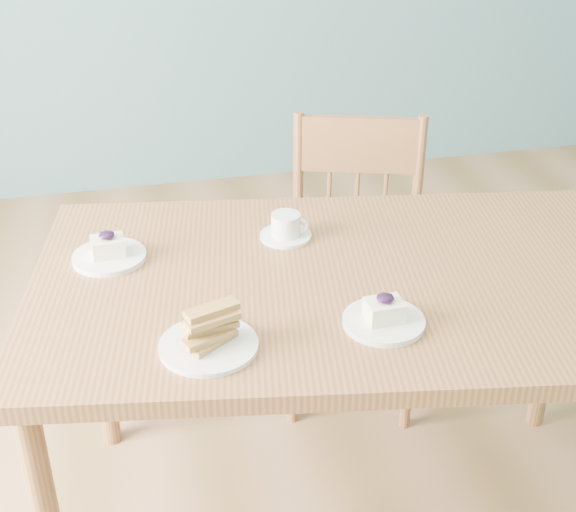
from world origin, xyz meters
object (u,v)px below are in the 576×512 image
Objects in this scene: biscotti_plate at (208,335)px; cheesecake_plate_far at (109,252)px; dining_chair at (354,264)px; cheesecake_plate_near at (384,317)px; coffee_cup at (286,228)px; dining_table at (350,304)px.

cheesecake_plate_far is at bearing 113.81° from biscotti_plate.
biscotti_plate is (-0.55, -0.77, 0.35)m from dining_chair.
cheesecake_plate_far is (-0.54, 0.40, 0.00)m from cheesecake_plate_near.
cheesecake_plate_near reaches higher than coffee_cup.
cheesecake_plate_near is 0.36m from biscotti_plate.
dining_table is 7.95× the size of biscotti_plate.
cheesecake_plate_near is at bearing -51.34° from coffee_cup.
dining_table is 1.74× the size of dining_chair.
cheesecake_plate_near is at bearing -36.64° from cheesecake_plate_far.
cheesecake_plate_near is 1.35× the size of coffee_cup.
cheesecake_plate_near is (-0.19, -0.77, 0.33)m from dining_chair.
coffee_cup is (-0.11, 0.41, 0.01)m from cheesecake_plate_near.
biscotti_plate is (-0.35, -0.20, 0.11)m from dining_table.
dining_chair is 1.00m from biscotti_plate.
dining_table is 0.58m from cheesecake_plate_far.
dining_chair is 5.23× the size of cheesecake_plate_far.
cheesecake_plate_near is at bearing -0.08° from biscotti_plate.
cheesecake_plate_near is 0.43m from coffee_cup.
dining_chair is 0.86m from cheesecake_plate_near.
coffee_cup is at bearing 105.06° from cheesecake_plate_near.
dining_chair reaches higher than coffee_cup.
cheesecake_plate_near and cheesecake_plate_far have the same top height.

